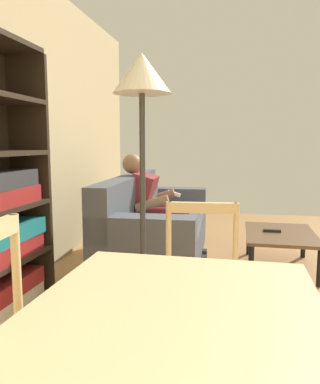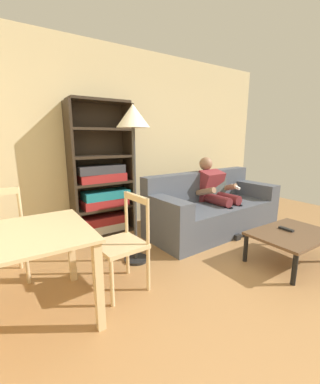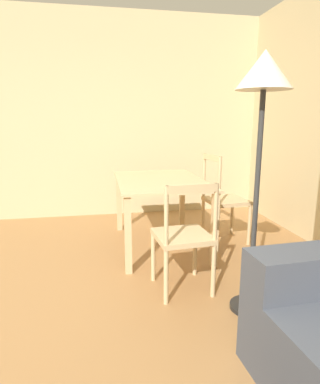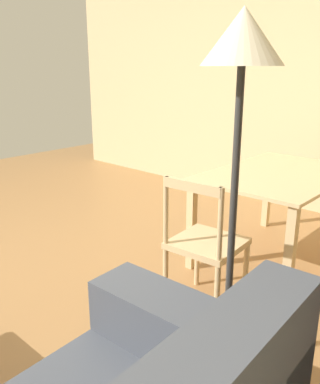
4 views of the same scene
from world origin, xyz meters
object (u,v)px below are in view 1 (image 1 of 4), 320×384
Objects in this scene: person_lounging at (155,204)px; coffee_table at (280,237)px; couch at (154,230)px; floor_lamp at (142,100)px; tv_remote at (272,231)px; dining_chair_facing_couch at (201,290)px; dining_table at (167,366)px.

coffee_table is at bearing -93.57° from person_lounging.
person_lounging is at bearing 10.66° from couch.
person_lounging is 1.84m from floor_lamp.
tv_remote is (0.02, 0.08, 0.05)m from coffee_table.
dining_chair_facing_couch is at bearing -130.67° from floor_lamp.
couch is 2.91m from dining_table.
dining_chair_facing_couch is (0.98, 0.00, -0.18)m from dining_table.
floor_lamp reaches higher than dining_table.
person_lounging is at bearing 86.43° from coffee_table.
floor_lamp is (1.33, 0.41, 0.87)m from dining_table.
coffee_table is at bearing -34.01° from floor_lamp.
dining_chair_facing_couch is at bearing 162.00° from coffee_table.
couch is 1.19m from tv_remote.
dining_table reaches higher than tv_remote.
tv_remote reaches higher than coffee_table.
person_lounging reaches higher than tv_remote.
dining_chair_facing_couch is (-1.93, -0.69, -0.14)m from person_lounging.
couch is 1.95× the size of person_lounging.
couch is at bearing -169.34° from person_lounging.
coffee_table is 1.04× the size of dining_chair_facing_couch.
person_lounging is (0.10, 0.02, 0.26)m from couch.
couch is at bearing 20.12° from dining_chair_facing_couch.
person_lounging is 1.23m from tv_remote.
dining_table is at bearing 169.52° from tv_remote.
dining_chair_facing_couch is at bearing -159.88° from couch.
coffee_table is 5.50× the size of tv_remote.
dining_table is (-2.83, 0.60, 0.31)m from coffee_table.
person_lounging reaches higher than coffee_table.
tv_remote is (-0.06, -1.21, -0.21)m from person_lounging.
coffee_table is at bearing -89.25° from couch.
person_lounging is at bearing 13.38° from dining_table.
coffee_table is 2.16m from floor_lamp.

